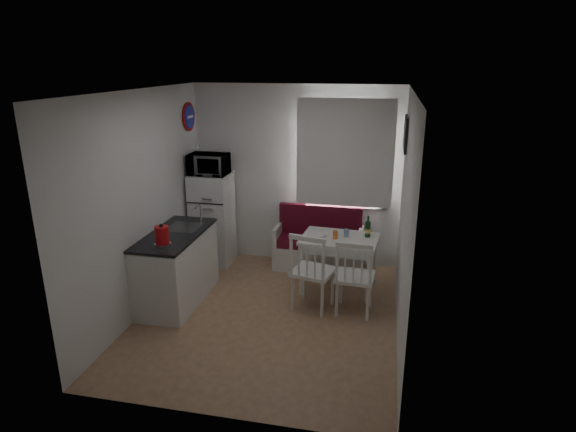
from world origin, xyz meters
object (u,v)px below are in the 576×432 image
(fridge, at_px, (213,219))
(microwave, at_px, (209,164))
(bench, at_px, (318,248))
(chair_right, at_px, (355,270))
(kitchen_counter, at_px, (177,267))
(dining_table, at_px, (339,243))
(chair_left, at_px, (312,265))
(kettle, at_px, (162,235))
(wine_bottle, at_px, (368,226))

(fridge, bearing_deg, microwave, -90.00)
(bench, height_order, chair_right, chair_right)
(kitchen_counter, bearing_deg, microwave, 89.06)
(dining_table, relative_size, microwave, 1.90)
(kitchen_counter, bearing_deg, fridge, 89.10)
(chair_right, bearing_deg, dining_table, 113.27)
(bench, distance_m, microwave, 1.98)
(microwave, bearing_deg, chair_left, -34.47)
(kitchen_counter, height_order, dining_table, kitchen_counter)
(fridge, relative_size, kettle, 5.37)
(kettle, bearing_deg, fridge, 91.03)
(bench, relative_size, microwave, 2.36)
(chair_right, distance_m, wine_bottle, 0.82)
(dining_table, xyz_separation_m, chair_left, (-0.25, -0.67, -0.03))
(kitchen_counter, height_order, chair_left, kitchen_counter)
(chair_right, height_order, microwave, microwave)
(microwave, bearing_deg, dining_table, -13.86)
(bench, height_order, fridge, fridge)
(wine_bottle, bearing_deg, fridge, 169.43)
(bench, relative_size, wine_bottle, 4.44)
(kitchen_counter, bearing_deg, bench, 40.58)
(kettle, bearing_deg, dining_table, 31.08)
(fridge, height_order, wine_bottle, fridge)
(dining_table, xyz_separation_m, kettle, (-1.89, -1.14, 0.38))
(chair_left, relative_size, fridge, 0.41)
(chair_right, height_order, fridge, fridge)
(fridge, bearing_deg, chair_left, -35.62)
(chair_left, height_order, fridge, fridge)
(fridge, xyz_separation_m, wine_bottle, (2.27, -0.42, 0.19))
(chair_right, bearing_deg, chair_left, -176.72)
(dining_table, height_order, microwave, microwave)
(microwave, height_order, kettle, microwave)
(chair_right, xyz_separation_m, fridge, (-2.17, 1.19, 0.09))
(fridge, height_order, microwave, microwave)
(dining_table, xyz_separation_m, microwave, (-1.92, 0.47, 0.86))
(kitchen_counter, distance_m, fridge, 1.26)
(bench, bearing_deg, chair_right, -64.93)
(bench, bearing_deg, wine_bottle, -36.94)
(microwave, height_order, wine_bottle, microwave)
(kitchen_counter, height_order, fridge, fridge)
(dining_table, bearing_deg, kettle, -144.22)
(kitchen_counter, distance_m, microwave, 1.59)
(bench, height_order, dining_table, bench)
(chair_right, xyz_separation_m, microwave, (-2.17, 1.14, 0.92))
(chair_left, bearing_deg, kitchen_counter, -165.33)
(bench, xyz_separation_m, chair_right, (0.61, -1.30, 0.29))
(bench, height_order, wine_bottle, wine_bottle)
(microwave, bearing_deg, kettle, -88.93)
(kitchen_counter, xyz_separation_m, chair_left, (1.69, 0.05, 0.16))
(microwave, relative_size, kettle, 2.12)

